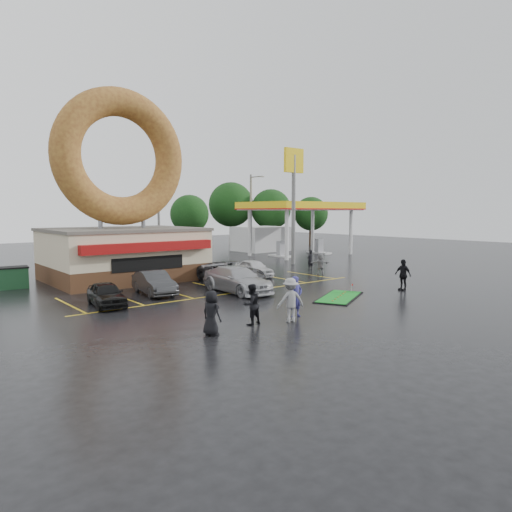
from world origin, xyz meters
TOP-DOWN VIEW (x-y plane):
  - ground at (0.00, 0.00)m, footprint 120.00×120.00m
  - donut_shop at (-3.00, 12.97)m, footprint 10.20×8.70m
  - gas_station at (20.00, 20.94)m, footprint 12.30×13.65m
  - shell_sign at (13.00, 12.00)m, footprint 2.20×0.36m
  - streetlight_mid at (4.00, 20.92)m, footprint 0.40×2.21m
  - streetlight_right at (16.00, 21.92)m, footprint 0.40×2.21m
  - tree_far_a at (26.00, 30.00)m, footprint 5.60×5.60m
  - tree_far_b at (32.00, 28.00)m, footprint 4.90×4.90m
  - tree_far_c at (22.00, 34.00)m, footprint 6.30×6.30m
  - tree_far_d at (14.00, 32.00)m, footprint 4.90×4.90m
  - car_black at (-7.58, 4.51)m, footprint 1.94×3.81m
  - car_dgrey at (-4.12, 6.01)m, footprint 1.99×4.36m
  - car_silver at (0.12, 3.50)m, footprint 2.22×5.34m
  - car_grey at (2.06, 6.75)m, footprint 2.95×5.50m
  - car_white at (5.07, 8.00)m, footprint 1.92×3.91m
  - person_blue at (-1.66, -3.41)m, footprint 0.70×0.47m
  - person_blackjkt at (-4.21, -3.26)m, footprint 0.91×0.73m
  - person_hoodie at (-2.57, -3.98)m, footprint 1.44×1.11m
  - person_bystander at (-6.49, -3.57)m, footprint 0.75×0.98m
  - person_cameraman at (8.45, -2.49)m, footprint 0.57×1.17m
  - person_walker_near at (9.64, 5.50)m, footprint 1.61×1.17m
  - person_walker_far at (11.17, 8.06)m, footprint 0.63×0.43m
  - dumpster at (-10.14, 13.68)m, footprint 1.93×1.40m
  - putting_green at (3.53, -1.60)m, footprint 4.70×3.60m

SIDE VIEW (x-z plane):
  - ground at x=0.00m, z-range 0.00..0.00m
  - putting_green at x=3.53m, z-range -0.24..0.31m
  - car_black at x=-7.58m, z-range 0.00..1.24m
  - car_white at x=5.07m, z-range 0.00..1.28m
  - dumpster at x=-10.14m, z-range 0.00..1.30m
  - car_dgrey at x=-4.12m, z-range 0.00..1.38m
  - car_grey at x=2.06m, z-range 0.00..1.47m
  - car_silver at x=0.12m, z-range 0.00..1.54m
  - person_walker_far at x=11.17m, z-range 0.00..1.67m
  - person_walker_near at x=9.64m, z-range 0.00..1.68m
  - person_blackjkt at x=-4.21m, z-range 0.00..1.78m
  - person_bystander at x=-6.49m, z-range 0.00..1.79m
  - person_blue at x=-1.66m, z-range 0.00..1.89m
  - person_cameraman at x=8.45m, z-range 0.00..1.94m
  - person_hoodie at x=-2.57m, z-range 0.00..1.96m
  - gas_station at x=20.00m, z-range 0.75..6.65m
  - donut_shop at x=-3.00m, z-range -2.29..11.21m
  - tree_far_b at x=32.00m, z-range 1.03..8.03m
  - tree_far_d at x=14.00m, z-range 1.03..8.03m
  - streetlight_mid at x=4.00m, z-range 0.28..9.28m
  - streetlight_right at x=16.00m, z-range 0.28..9.28m
  - tree_far_a at x=26.00m, z-range 1.18..9.18m
  - tree_far_c at x=22.00m, z-range 1.34..10.34m
  - shell_sign at x=13.00m, z-range 2.08..12.68m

